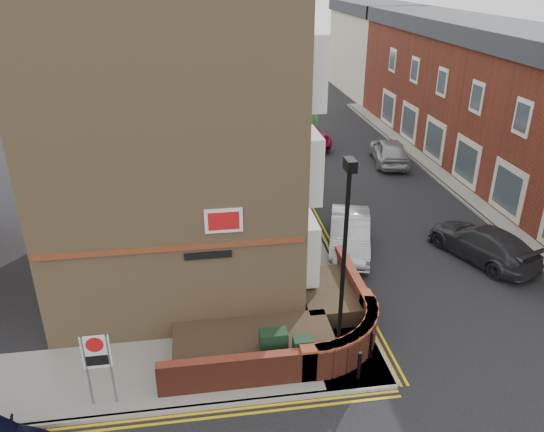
{
  "coord_description": "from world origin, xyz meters",
  "views": [
    {
      "loc": [
        -2.16,
        -10.79,
        10.68
      ],
      "look_at": [
        0.06,
        4.0,
        3.68
      ],
      "focal_mm": 35.0,
      "sensor_mm": 36.0,
      "label": 1
    }
  ],
  "objects_px": {
    "silver_car_near": "(350,234)",
    "utility_cabinet_large": "(273,348)",
    "lamppost": "(343,267)",
    "zone_sign": "(97,358)"
  },
  "relations": [
    {
      "from": "silver_car_near",
      "to": "utility_cabinet_large",
      "type": "bearing_deg",
      "value": -105.96
    },
    {
      "from": "lamppost",
      "to": "silver_car_near",
      "type": "distance_m",
      "value": 7.64
    },
    {
      "from": "lamppost",
      "to": "zone_sign",
      "type": "height_order",
      "value": "lamppost"
    },
    {
      "from": "utility_cabinet_large",
      "to": "zone_sign",
      "type": "distance_m",
      "value": 4.86
    },
    {
      "from": "utility_cabinet_large",
      "to": "zone_sign",
      "type": "bearing_deg",
      "value": -170.31
    },
    {
      "from": "lamppost",
      "to": "silver_car_near",
      "type": "bearing_deg",
      "value": 71.28
    },
    {
      "from": "lamppost",
      "to": "silver_car_near",
      "type": "relative_size",
      "value": 1.39
    },
    {
      "from": "zone_sign",
      "to": "utility_cabinet_large",
      "type": "bearing_deg",
      "value": 9.69
    },
    {
      "from": "lamppost",
      "to": "utility_cabinet_large",
      "type": "relative_size",
      "value": 5.25
    },
    {
      "from": "zone_sign",
      "to": "silver_car_near",
      "type": "xyz_separation_m",
      "value": [
        8.91,
        7.51,
        -0.9
      ]
    }
  ]
}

